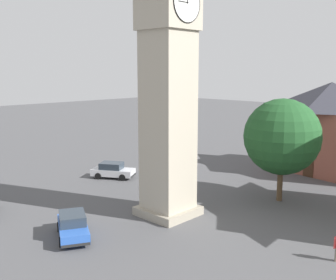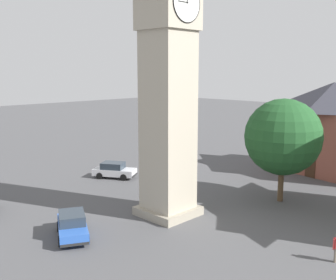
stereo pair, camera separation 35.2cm
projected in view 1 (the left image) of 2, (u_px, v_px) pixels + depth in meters
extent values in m
plane|color=#4C4C4F|center=(168.00, 214.00, 29.03)|extent=(200.00, 200.00, 0.00)
cube|color=gray|center=(168.00, 211.00, 28.98)|extent=(3.71, 3.71, 0.60)
cube|color=#ADA38E|center=(168.00, 122.00, 27.87)|extent=(2.96, 2.96, 12.41)
cube|color=#ADA38E|center=(168.00, 5.00, 26.53)|extent=(3.32, 3.32, 3.26)
cylinder|color=white|center=(187.00, 2.00, 25.38)|extent=(2.49, 0.04, 2.49)
torus|color=black|center=(187.00, 2.00, 25.37)|extent=(2.55, 0.06, 2.55)
cube|color=black|center=(184.00, 2.00, 25.09)|extent=(0.95, 0.02, 0.04)
cylinder|color=white|center=(151.00, 8.00, 27.69)|extent=(2.49, 0.04, 2.49)
torus|color=black|center=(150.00, 8.00, 27.70)|extent=(2.55, 0.06, 2.55)
cube|color=silver|center=(113.00, 172.00, 38.90)|extent=(3.58, 4.39, 0.64)
cube|color=#28333D|center=(112.00, 166.00, 38.83)|extent=(2.42, 2.60, 0.64)
cylinder|color=black|center=(128.00, 173.00, 39.45)|extent=(0.52, 0.66, 0.64)
cylinder|color=black|center=(122.00, 178.00, 37.91)|extent=(0.52, 0.66, 0.64)
cylinder|color=black|center=(104.00, 172.00, 39.98)|extent=(0.52, 0.66, 0.64)
cylinder|color=black|center=(98.00, 176.00, 38.44)|extent=(0.52, 0.66, 0.64)
cube|color=black|center=(133.00, 175.00, 38.50)|extent=(1.49, 0.97, 0.16)
cube|color=#2D5BB7|center=(73.00, 228.00, 24.94)|extent=(3.44, 4.42, 0.64)
cube|color=#28333D|center=(72.00, 218.00, 24.97)|extent=(2.37, 2.59, 0.64)
cylinder|color=black|center=(88.00, 239.00, 24.07)|extent=(0.50, 0.67, 0.64)
cylinder|color=black|center=(61.00, 242.00, 23.59)|extent=(0.50, 0.67, 0.64)
cylinder|color=black|center=(84.00, 224.00, 26.38)|extent=(0.50, 0.67, 0.64)
cylinder|color=black|center=(59.00, 227.00, 25.89)|extent=(0.50, 0.67, 0.64)
cube|color=black|center=(76.00, 245.00, 23.08)|extent=(1.52, 0.89, 0.16)
cylinder|color=#706656|center=(336.00, 254.00, 21.80)|extent=(0.13, 0.13, 0.82)
cylinder|color=#D13838|center=(335.00, 243.00, 21.64)|extent=(0.09, 0.09, 0.60)
cylinder|color=brown|center=(280.00, 182.00, 31.96)|extent=(0.44, 0.44, 3.11)
sphere|color=#1E4C23|center=(282.00, 137.00, 31.34)|extent=(6.04, 6.04, 6.04)
cube|color=#995142|center=(328.00, 142.00, 40.74)|extent=(7.92, 11.09, 6.36)
pyramid|color=#383842|center=(331.00, 97.00, 39.95)|extent=(8.32, 11.64, 2.89)
cube|color=#422819|center=(308.00, 167.00, 39.18)|extent=(0.25, 1.10, 2.10)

